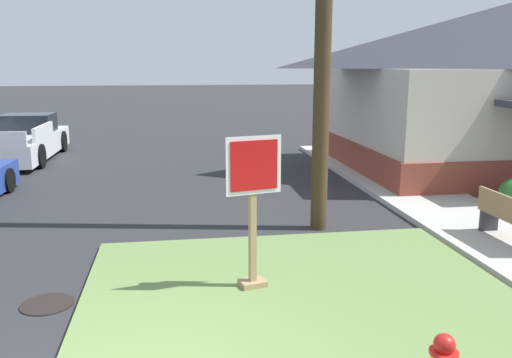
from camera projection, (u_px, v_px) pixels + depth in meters
grass_corner_patch at (307, 309)px, 7.00m from camera, size 5.97×5.94×0.08m
sidewalk_strip at (441, 207)px, 11.93m from camera, size 2.20×17.83×0.12m
stop_sign at (253, 213)px, 7.39m from camera, size 0.78×0.36×2.16m
manhole_cover at (47, 304)px, 7.20m from camera, size 0.70×0.70×0.02m
pickup_truck_white at (24, 141)px, 18.08m from camera, size 2.08×5.50×1.48m
street_bench at (511, 217)px, 9.25m from camera, size 0.43×1.55×0.85m
corner_house at (512, 85)px, 16.08m from camera, size 10.31×8.35×5.00m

